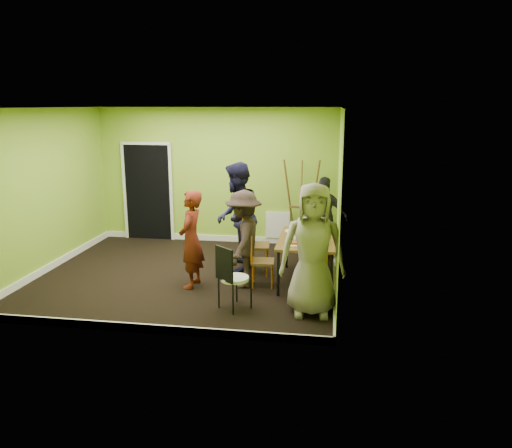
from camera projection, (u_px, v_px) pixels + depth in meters
The scene contains 28 objects.
ground at pixel (188, 275), 8.55m from camera, with size 5.00×5.00×0.00m, color black.
room_walls at pixel (186, 218), 8.37m from camera, with size 5.04×4.54×2.82m.
dining_table at pixel (307, 241), 8.07m from camera, with size 0.90×1.50×0.75m.
chair_left_far at pixel (251, 240), 8.51m from camera, with size 0.49×0.48×1.07m.
chair_left_near at pixel (258, 256), 7.95m from camera, with size 0.39×0.39×0.87m.
chair_back_end at pixel (318, 218), 9.30m from camera, with size 0.56×0.63×1.12m.
chair_front_end at pixel (313, 274), 7.05m from camera, with size 0.45×0.46×0.92m.
chair_bentwood at pixel (231, 275), 7.01m from camera, with size 0.51×0.51×0.94m.
easel at pixel (301, 205), 9.92m from camera, with size 0.73×0.69×1.82m.
plate_near_left at pixel (293, 231), 8.47m from camera, with size 0.27×0.27×0.01m, color white.
plate_near_right at pixel (293, 244), 7.65m from camera, with size 0.24×0.24×0.01m, color white.
plate_far_back at pixel (310, 230), 8.52m from camera, with size 0.26×0.26×0.01m, color white.
plate_far_front at pixel (307, 248), 7.46m from camera, with size 0.23×0.23×0.01m, color white.
plate_wall_back at pixel (322, 237), 8.09m from camera, with size 0.23×0.23×0.01m, color white.
plate_wall_front at pixel (322, 243), 7.75m from camera, with size 0.26×0.26×0.01m, color white.
thermos at pixel (309, 231), 8.04m from camera, with size 0.07×0.07×0.21m, color white.
blue_bottle at pixel (323, 238), 7.72m from camera, with size 0.07×0.07×0.18m, color #1851B5.
orange_bottle at pixel (299, 232), 8.29m from camera, with size 0.04×0.04×0.08m, color orange.
glass_mid at pixel (297, 233), 8.21m from camera, with size 0.06×0.06×0.09m, color black.
glass_back at pixel (318, 229), 8.41m from camera, with size 0.07×0.07×0.10m, color black.
glass_front at pixel (308, 245), 7.52m from camera, with size 0.06×0.06×0.08m, color black.
cup_a at pixel (297, 239), 7.83m from camera, with size 0.12×0.12×0.09m, color white.
cup_b at pixel (317, 234), 8.12m from camera, with size 0.11×0.11×0.10m, color white.
person_standing at pixel (191, 239), 7.85m from camera, with size 0.57×0.37×1.56m, color #5D1B0F.
person_left_far at pixel (237, 217), 8.63m from camera, with size 0.92×0.72×1.90m, color black.
person_left_near at pixel (244, 239), 7.87m from camera, with size 1.01×0.58×1.56m, color black.
person_back_end at pixel (324, 217), 9.43m from camera, with size 0.90×0.38×1.54m, color black.
person_front_end at pixel (313, 250), 6.77m from camera, with size 0.90×0.59×1.85m, color gray.
Camera 1 is at (2.39, -7.84, 2.85)m, focal length 35.00 mm.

